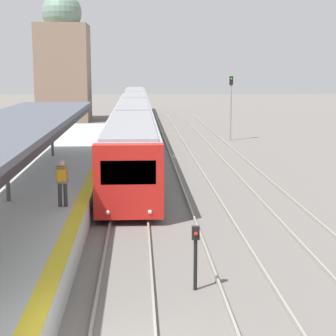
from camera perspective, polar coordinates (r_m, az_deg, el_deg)
The scene contains 6 objects.
platform_canopy at distance 21.20m, azimuth -16.12°, elevation 3.97°, with size 4.00×27.42×2.85m.
person_on_platform at distance 20.13m, azimuth -10.71°, elevation -1.16°, with size 0.40×0.40×1.66m.
train_near at distance 51.41m, azimuth -3.47°, elevation 5.52°, with size 2.65×61.71×3.21m.
signal_post_near at distance 15.05m, azimuth 2.81°, elevation -8.38°, with size 0.20×0.22×1.77m.
signal_mast_far at distance 46.28m, azimuth 6.40°, elevation 6.83°, with size 0.28×0.29×5.23m.
distant_domed_building at distance 64.52m, azimuth -10.59°, elevation 10.59°, with size 5.66×5.66×14.03m.
Camera 1 is at (0.39, -10.11, 5.87)m, focal length 60.00 mm.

